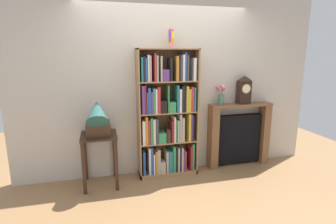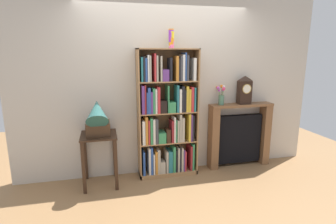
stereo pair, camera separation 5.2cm
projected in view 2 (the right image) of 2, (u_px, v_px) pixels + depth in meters
ground_plane at (170, 178)px, 4.02m from camera, size 7.66×6.40×0.02m
wall_back at (172, 85)px, 4.05m from camera, size 4.66×0.08×2.69m
bookshelf at (167, 119)px, 3.95m from camera, size 0.88×0.28×1.89m
cup_stack at (171, 39)px, 3.74m from camera, size 0.08×0.08×0.26m
side_table_left at (99, 148)px, 3.70m from camera, size 0.48×0.50×0.74m
gramophone at (97, 118)px, 3.53m from camera, size 0.32×0.49×0.57m
fireplace_mantel at (239, 135)px, 4.36m from camera, size 1.03×0.22×1.04m
mantel_clock at (244, 90)px, 4.19m from camera, size 0.20×0.15×0.44m
flower_vase at (221, 96)px, 4.12m from camera, size 0.16×0.19×0.31m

